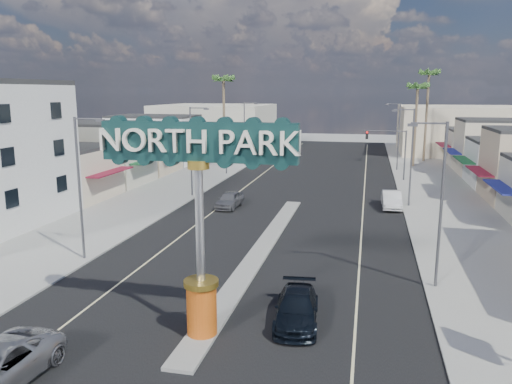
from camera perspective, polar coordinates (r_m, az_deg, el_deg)
The scene contains 23 objects.
ground at distance 48.70m, azimuth 4.51°, elevation -1.06°, with size 160.00×160.00×0.00m, color gray.
road at distance 48.70m, azimuth 4.51°, elevation -1.05°, with size 20.00×120.00×0.01m, color black.
median_island at distance 33.46m, azimuth 0.52°, elevation -6.72°, with size 1.30×30.00×0.16m, color gray.
sidewalk_left at distance 52.48m, azimuth -10.80°, elevation -0.25°, with size 8.00×120.00×0.12m, color gray.
sidewalk_right at distance 48.77m, azimuth 21.02°, elevation -1.71°, with size 8.00×120.00×0.12m, color gray.
storefront_row_left at distance 67.89m, azimuth -14.31°, elevation 4.74°, with size 12.00×42.00×6.00m, color beige.
backdrop_far_left at distance 96.67m, azimuth -4.62°, elevation 7.54°, with size 20.00×20.00×8.00m, color #B7B29E.
backdrop_far_right at distance 93.56m, azimuth 22.26°, elevation 6.61°, with size 20.00×20.00×8.00m, color beige.
gateway_sign at distance 20.71m, azimuth -6.51°, elevation -1.41°, with size 8.20×1.50×9.15m.
traffic_signal_left at distance 63.41m, azimuth -1.86°, elevation 5.79°, with size 5.09×0.45×6.00m.
traffic_signal_right at distance 61.44m, azimuth 15.03°, elevation 5.23°, with size 5.09×0.45×6.00m.
streetlight_l_near at distance 32.51m, azimuth -19.33°, elevation 1.15°, with size 2.03×0.22×9.00m.
streetlight_l_mid at distance 50.40m, azimuth -7.27°, elevation 5.15°, with size 2.03×0.22×9.00m.
streetlight_l_far at distance 71.38m, azimuth -1.21°, elevation 7.06°, with size 2.03×0.22×9.00m.
streetlight_r_near at distance 27.87m, azimuth 20.14°, elevation -0.53°, with size 2.03×0.22×9.00m.
streetlight_r_mid at distance 47.53m, azimuth 17.18°, elevation 4.36°, with size 2.03×0.22×9.00m.
streetlight_r_far at distance 69.39m, azimuth 15.87°, elevation 6.51°, with size 2.03×0.22×9.00m.
palm_left_far at distance 69.92m, azimuth -3.73°, elevation 12.23°, with size 2.60×2.60×13.10m.
palm_right_mid at distance 73.34m, azimuth 17.99°, elevation 10.97°, with size 2.60×2.60×12.10m.
palm_right_far at distance 79.53m, azimuth 19.16°, elevation 12.18°, with size 2.60×2.60×14.10m.
suv_right at distance 23.64m, azimuth 4.67°, elevation -13.13°, with size 1.95×4.79×1.39m, color black.
car_parked_left at distance 45.83m, azimuth -3.03°, elevation -0.89°, with size 1.75×4.34×1.48m, color slate.
car_parked_right at distance 47.30m, azimuth 15.22°, elevation -0.84°, with size 1.64×4.71×1.55m, color silver.
Camera 1 is at (6.71, -17.07, 10.51)m, focal length 35.00 mm.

